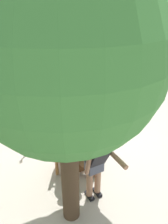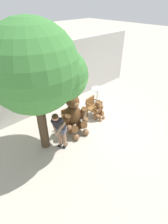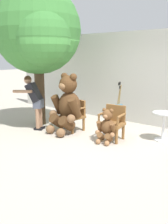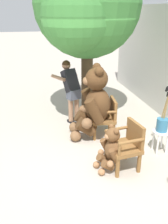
{
  "view_description": "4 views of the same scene",
  "coord_description": "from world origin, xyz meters",
  "px_view_note": "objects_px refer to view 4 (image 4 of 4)",
  "views": [
    {
      "loc": [
        -4.59,
        0.28,
        3.39
      ],
      "look_at": [
        0.31,
        0.04,
        0.95
      ],
      "focal_mm": 35.0,
      "sensor_mm": 36.0,
      "label": 1
    },
    {
      "loc": [
        -4.01,
        -3.79,
        4.38
      ],
      "look_at": [
        -0.33,
        0.07,
        0.84
      ],
      "focal_mm": 28.0,
      "sensor_mm": 36.0,
      "label": 2
    },
    {
      "loc": [
        3.88,
        -4.61,
        2.06
      ],
      "look_at": [
        0.18,
        -0.06,
        0.74
      ],
      "focal_mm": 40.0,
      "sensor_mm": 36.0,
      "label": 3
    },
    {
      "loc": [
        4.25,
        -1.01,
        2.67
      ],
      "look_at": [
        0.09,
        -0.13,
        0.91
      ],
      "focal_mm": 40.0,
      "sensor_mm": 36.0,
      "label": 4
    }
  ],
  "objects_px": {
    "brush_bucket": "(162,123)",
    "teddy_bear_large": "(94,103)",
    "wooden_chair_right": "(126,144)",
    "wooden_chair_left": "(105,116)",
    "teddy_bear_small": "(111,149)",
    "patio_tree": "(86,6)",
    "person_visitor": "(71,87)",
    "white_stool": "(161,136)"
  },
  "relations": [
    {
      "from": "white_stool",
      "to": "brush_bucket",
      "type": "distance_m",
      "value": 0.28
    },
    {
      "from": "teddy_bear_small",
      "to": "patio_tree",
      "type": "distance_m",
      "value": 3.37
    },
    {
      "from": "wooden_chair_left",
      "to": "patio_tree",
      "type": "height_order",
      "value": "patio_tree"
    },
    {
      "from": "teddy_bear_small",
      "to": "white_stool",
      "type": "height_order",
      "value": "teddy_bear_small"
    },
    {
      "from": "person_visitor",
      "to": "brush_bucket",
      "type": "relative_size",
      "value": 1.69
    },
    {
      "from": "person_visitor",
      "to": "brush_bucket",
      "type": "bearing_deg",
      "value": 38.8
    },
    {
      "from": "wooden_chair_right",
      "to": "wooden_chair_left",
      "type": "bearing_deg",
      "value": 179.99
    },
    {
      "from": "wooden_chair_right",
      "to": "brush_bucket",
      "type": "height_order",
      "value": "brush_bucket"
    },
    {
      "from": "wooden_chair_right",
      "to": "brush_bucket",
      "type": "relative_size",
      "value": 0.95
    },
    {
      "from": "brush_bucket",
      "to": "wooden_chair_right",
      "type": "bearing_deg",
      "value": -67.54
    },
    {
      "from": "teddy_bear_large",
      "to": "person_visitor",
      "type": "xyz_separation_m",
      "value": [
        -0.92,
        -0.36,
        0.12
      ]
    },
    {
      "from": "teddy_bear_large",
      "to": "patio_tree",
      "type": "xyz_separation_m",
      "value": [
        -1.12,
        0.06,
        1.94
      ]
    },
    {
      "from": "teddy_bear_small",
      "to": "brush_bucket",
      "type": "distance_m",
      "value": 1.24
    },
    {
      "from": "teddy_bear_large",
      "to": "patio_tree",
      "type": "bearing_deg",
      "value": 177.15
    },
    {
      "from": "wooden_chair_left",
      "to": "white_stool",
      "type": "bearing_deg",
      "value": 43.06
    },
    {
      "from": "wooden_chair_right",
      "to": "patio_tree",
      "type": "xyz_separation_m",
      "value": [
        -2.43,
        -0.21,
        2.27
      ]
    },
    {
      "from": "teddy_bear_large",
      "to": "white_stool",
      "type": "bearing_deg",
      "value": 50.25
    },
    {
      "from": "wooden_chair_left",
      "to": "teddy_bear_small",
      "type": "xyz_separation_m",
      "value": [
        1.3,
        -0.29,
        -0.05
      ]
    },
    {
      "from": "white_stool",
      "to": "wooden_chair_right",
      "type": "bearing_deg",
      "value": -67.57
    },
    {
      "from": "patio_tree",
      "to": "teddy_bear_small",
      "type": "bearing_deg",
      "value": -1.74
    },
    {
      "from": "teddy_bear_small",
      "to": "patio_tree",
      "type": "height_order",
      "value": "patio_tree"
    },
    {
      "from": "person_visitor",
      "to": "patio_tree",
      "type": "height_order",
      "value": "patio_tree"
    },
    {
      "from": "wooden_chair_right",
      "to": "patio_tree",
      "type": "height_order",
      "value": "patio_tree"
    },
    {
      "from": "wooden_chair_right",
      "to": "brush_bucket",
      "type": "distance_m",
      "value": 0.96
    },
    {
      "from": "teddy_bear_large",
      "to": "teddy_bear_small",
      "type": "relative_size",
      "value": 1.93
    },
    {
      "from": "teddy_bear_small",
      "to": "person_visitor",
      "type": "relative_size",
      "value": 0.55
    },
    {
      "from": "brush_bucket",
      "to": "patio_tree",
      "type": "distance_m",
      "value": 3.14
    },
    {
      "from": "wooden_chair_right",
      "to": "teddy_bear_small",
      "type": "bearing_deg",
      "value": -86.94
    },
    {
      "from": "wooden_chair_left",
      "to": "patio_tree",
      "type": "xyz_separation_m",
      "value": [
        -1.14,
        -0.21,
        2.27
      ]
    },
    {
      "from": "wooden_chair_right",
      "to": "person_visitor",
      "type": "distance_m",
      "value": 2.35
    },
    {
      "from": "wooden_chair_right",
      "to": "white_stool",
      "type": "distance_m",
      "value": 0.94
    },
    {
      "from": "teddy_bear_small",
      "to": "patio_tree",
      "type": "xyz_separation_m",
      "value": [
        -2.44,
        0.07,
        2.32
      ]
    },
    {
      "from": "wooden_chair_right",
      "to": "teddy_bear_large",
      "type": "relative_size",
      "value": 0.53
    },
    {
      "from": "white_stool",
      "to": "brush_bucket",
      "type": "height_order",
      "value": "brush_bucket"
    },
    {
      "from": "teddy_bear_large",
      "to": "brush_bucket",
      "type": "xyz_separation_m",
      "value": [
        0.94,
        1.14,
        -0.16
      ]
    },
    {
      "from": "teddy_bear_large",
      "to": "white_stool",
      "type": "distance_m",
      "value": 1.54
    },
    {
      "from": "brush_bucket",
      "to": "teddy_bear_large",
      "type": "bearing_deg",
      "value": -129.61
    },
    {
      "from": "wooden_chair_left",
      "to": "teddy_bear_large",
      "type": "height_order",
      "value": "teddy_bear_large"
    },
    {
      "from": "wooden_chair_right",
      "to": "white_stool",
      "type": "relative_size",
      "value": 1.87
    },
    {
      "from": "teddy_bear_small",
      "to": "brush_bucket",
      "type": "bearing_deg",
      "value": 107.97
    },
    {
      "from": "teddy_bear_small",
      "to": "teddy_bear_large",
      "type": "bearing_deg",
      "value": 179.2
    },
    {
      "from": "person_visitor",
      "to": "wooden_chair_right",
      "type": "bearing_deg",
      "value": 15.7
    }
  ]
}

